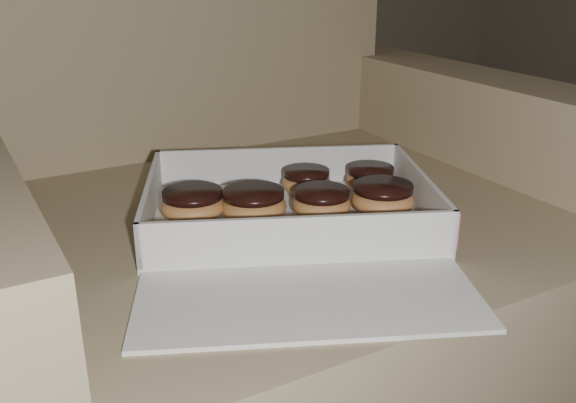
# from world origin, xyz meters

# --- Properties ---
(armchair) EXTENTS (0.91, 0.77, 0.95)m
(armchair) POSITION_xyz_m (0.43, 1.12, 0.30)
(armchair) COLOR #8D7D5A
(armchair) RESTS_ON floor
(bakery_box) EXTENTS (0.49, 0.52, 0.06)m
(bakery_box) POSITION_xyz_m (0.40, 0.96, 0.44)
(bakery_box) COLOR silver
(bakery_box) RESTS_ON armchair
(donut_a) EXTENTS (0.07, 0.07, 0.04)m
(donut_a) POSITION_xyz_m (0.56, 1.02, 0.45)
(donut_a) COLOR #BC7741
(donut_a) RESTS_ON bakery_box
(donut_b) EXTENTS (0.08, 0.08, 0.04)m
(donut_b) POSITION_xyz_m (0.52, 0.94, 0.45)
(donut_b) COLOR #BC7741
(donut_b) RESTS_ON bakery_box
(donut_c) EXTENTS (0.08, 0.08, 0.04)m
(donut_c) POSITION_xyz_m (0.45, 0.97, 0.45)
(donut_c) COLOR #BC7741
(donut_c) RESTS_ON bakery_box
(donut_d) EXTENTS (0.07, 0.07, 0.04)m
(donut_d) POSITION_xyz_m (0.47, 1.05, 0.45)
(donut_d) COLOR #BC7741
(donut_d) RESTS_ON bakery_box
(donut_e) EXTENTS (0.08, 0.08, 0.04)m
(donut_e) POSITION_xyz_m (0.37, 1.00, 0.45)
(donut_e) COLOR #BC7741
(donut_e) RESTS_ON bakery_box
(donut_f) EXTENTS (0.08, 0.08, 0.04)m
(donut_f) POSITION_xyz_m (0.30, 1.04, 0.45)
(donut_f) COLOR #BC7741
(donut_f) RESTS_ON bakery_box
(crumb_a) EXTENTS (0.01, 0.01, 0.00)m
(crumb_a) POSITION_xyz_m (0.30, 0.94, 0.43)
(crumb_a) COLOR black
(crumb_a) RESTS_ON bakery_box
(crumb_b) EXTENTS (0.01, 0.01, 0.00)m
(crumb_b) POSITION_xyz_m (0.29, 0.92, 0.43)
(crumb_b) COLOR black
(crumb_b) RESTS_ON bakery_box
(crumb_c) EXTENTS (0.01, 0.01, 0.00)m
(crumb_c) POSITION_xyz_m (0.47, 0.95, 0.43)
(crumb_c) COLOR black
(crumb_c) RESTS_ON bakery_box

